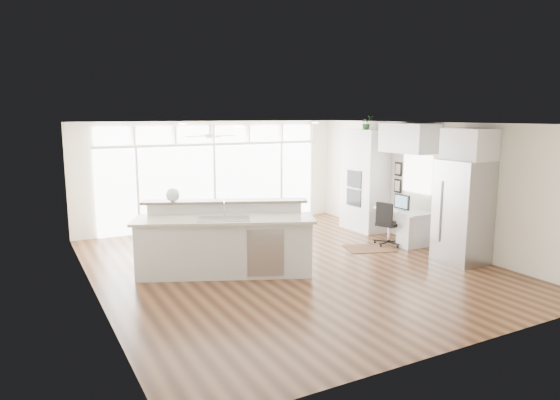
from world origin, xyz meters
TOP-DOWN VIEW (x-y plane):
  - floor at (0.00, 0.00)m, footprint 7.00×8.00m
  - ceiling at (0.00, 0.00)m, footprint 7.00×8.00m
  - wall_back at (0.00, 4.00)m, footprint 7.00×0.04m
  - wall_front at (0.00, -4.00)m, footprint 7.00×0.04m
  - wall_left at (-3.50, 0.00)m, footprint 0.04×8.00m
  - wall_right at (3.50, 0.00)m, footprint 0.04×8.00m
  - glass_wall at (0.00, 3.94)m, footprint 5.80×0.06m
  - transom_row at (0.00, 3.94)m, footprint 5.90×0.06m
  - desk_window at (3.46, 0.30)m, footprint 0.04×0.85m
  - ceiling_fan at (-0.50, 2.80)m, footprint 1.16×1.16m
  - recessed_lights at (0.00, 0.20)m, footprint 3.40×3.00m
  - oven_cabinet at (3.17, 1.80)m, footprint 0.64×1.20m
  - desk_nook at (3.13, 0.30)m, footprint 0.72×1.30m
  - upper_cabinets at (3.17, 0.30)m, footprint 0.64×1.30m
  - refrigerator at (3.11, -1.35)m, footprint 0.76×0.90m
  - fridge_cabinet at (3.17, -1.35)m, footprint 0.64×0.90m
  - framed_photos at (3.46, 0.92)m, footprint 0.06×0.22m
  - kitchen_island at (-1.26, 0.12)m, footprint 3.42×2.41m
  - rug at (2.13, 0.25)m, footprint 1.18×1.01m
  - office_chair at (2.71, 0.32)m, footprint 0.62×0.60m
  - fishbowl at (-1.97, 0.88)m, footprint 0.34×0.34m
  - monitor at (3.05, 0.30)m, footprint 0.08×0.45m
  - keyboard at (2.88, 0.30)m, footprint 0.14×0.30m
  - potted_plant at (3.17, 1.80)m, footprint 0.35×0.37m

SIDE VIEW (x-z plane):
  - floor at x=0.00m, z-range -0.02..0.00m
  - rug at x=2.13m, z-range 0.00..0.01m
  - desk_nook at x=3.13m, z-range 0.00..0.76m
  - office_chair at x=2.71m, z-range 0.00..0.97m
  - kitchen_island at x=-1.26m, z-range 0.00..1.28m
  - keyboard at x=2.88m, z-range 0.76..0.77m
  - monitor at x=3.05m, z-range 0.76..1.14m
  - refrigerator at x=3.11m, z-range 0.00..2.00m
  - glass_wall at x=0.00m, z-range 0.01..2.09m
  - oven_cabinet at x=3.17m, z-range 0.00..2.50m
  - wall_back at x=0.00m, z-range 0.00..2.70m
  - wall_front at x=0.00m, z-range 0.00..2.70m
  - wall_left at x=-3.50m, z-range 0.00..2.70m
  - wall_right at x=3.50m, z-range 0.00..2.70m
  - framed_photos at x=3.46m, z-range 1.00..1.80m
  - fishbowl at x=-1.97m, z-range 1.28..1.53m
  - desk_window at x=3.46m, z-range 1.12..1.98m
  - fridge_cabinet at x=3.17m, z-range 2.00..2.60m
  - upper_cabinets at x=3.17m, z-range 2.03..2.67m
  - transom_row at x=0.00m, z-range 2.18..2.58m
  - ceiling_fan at x=-0.50m, z-range 2.32..2.64m
  - potted_plant at x=3.17m, z-range 2.50..2.76m
  - recessed_lights at x=0.00m, z-range 2.67..2.69m
  - ceiling at x=0.00m, z-range 2.69..2.71m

